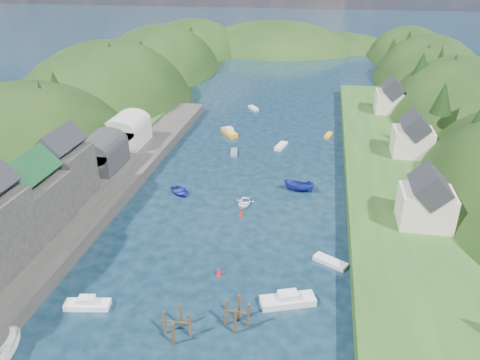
% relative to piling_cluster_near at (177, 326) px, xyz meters
% --- Properties ---
extents(ground, '(600.00, 600.00, 0.00)m').
position_rel_piling_cluster_near_xyz_m(ground, '(1.22, 52.24, -1.16)').
color(ground, black).
rests_on(ground, ground).
extents(hillside_left, '(44.00, 245.56, 52.00)m').
position_rel_piling_cluster_near_xyz_m(hillside_left, '(-43.78, 77.24, -9.20)').
color(hillside_left, black).
rests_on(hillside_left, ground).
extents(hillside_right, '(36.00, 245.56, 48.00)m').
position_rel_piling_cluster_near_xyz_m(hillside_right, '(46.22, 77.24, -8.58)').
color(hillside_right, black).
rests_on(hillside_right, ground).
extents(far_hills, '(103.00, 68.00, 44.00)m').
position_rel_piling_cluster_near_xyz_m(far_hills, '(2.44, 176.25, -11.96)').
color(far_hills, black).
rests_on(far_hills, ground).
extents(hill_trees, '(91.61, 146.12, 12.24)m').
position_rel_piling_cluster_near_xyz_m(hill_trees, '(1.78, 66.37, 9.85)').
color(hill_trees, black).
rests_on(hill_trees, ground).
extents(quay_left, '(12.00, 110.00, 2.00)m').
position_rel_piling_cluster_near_xyz_m(quay_left, '(-22.78, 22.24, -0.16)').
color(quay_left, '#2D2B28').
rests_on(quay_left, ground).
extents(terrace_left_grass, '(12.00, 110.00, 2.50)m').
position_rel_piling_cluster_near_xyz_m(terrace_left_grass, '(-29.78, 22.24, 0.09)').
color(terrace_left_grass, '#234719').
rests_on(terrace_left_grass, ground).
extents(quayside_buildings, '(8.00, 35.84, 12.90)m').
position_rel_piling_cluster_near_xyz_m(quayside_buildings, '(-24.78, 8.64, 5.92)').
color(quayside_buildings, '#2D2B28').
rests_on(quayside_buildings, quay_left).
extents(boat_sheds, '(7.00, 21.00, 7.50)m').
position_rel_piling_cluster_near_xyz_m(boat_sheds, '(-24.78, 41.24, 4.11)').
color(boat_sheds, '#2D2D30').
rests_on(boat_sheds, quay_left).
extents(terrace_right, '(16.00, 120.00, 2.40)m').
position_rel_piling_cluster_near_xyz_m(terrace_right, '(26.22, 42.24, 0.04)').
color(terrace_right, '#234719').
rests_on(terrace_right, ground).
extents(right_bank_cottages, '(9.00, 59.24, 8.41)m').
position_rel_piling_cluster_near_xyz_m(right_bank_cottages, '(29.22, 50.58, 4.68)').
color(right_bank_cottages, beige).
rests_on(right_bank_cottages, terrace_right).
extents(piling_cluster_near, '(3.32, 3.09, 3.46)m').
position_rel_piling_cluster_near_xyz_m(piling_cluster_near, '(0.00, 0.00, 0.00)').
color(piling_cluster_near, '#382314').
rests_on(piling_cluster_near, ground).
extents(piling_cluster_far, '(2.84, 2.69, 3.79)m').
position_rel_piling_cluster_near_xyz_m(piling_cluster_far, '(5.91, 2.42, 0.16)').
color(piling_cluster_far, '#382314').
rests_on(piling_cluster_far, ground).
extents(channel_buoy_near, '(0.70, 0.70, 1.10)m').
position_rel_piling_cluster_near_xyz_m(channel_buoy_near, '(2.05, 10.74, -0.69)').
color(channel_buoy_near, '#B0150E').
rests_on(channel_buoy_near, ground).
extents(channel_buoy_far, '(0.70, 0.70, 1.10)m').
position_rel_piling_cluster_near_xyz_m(channel_buoy_far, '(2.15, 25.92, -0.69)').
color(channel_buoy_far, '#B0150E').
rests_on(channel_buoy_far, ground).
extents(moored_boats, '(35.42, 92.71, 2.09)m').
position_rel_piling_cluster_near_xyz_m(moored_boats, '(-0.50, 22.15, -0.58)').
color(moored_boats, silver).
rests_on(moored_boats, ground).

